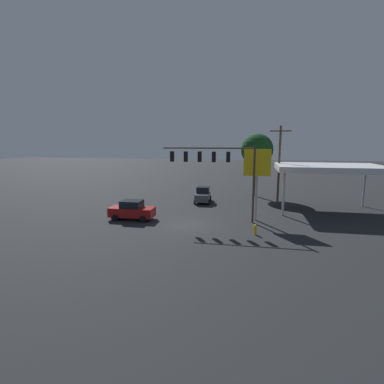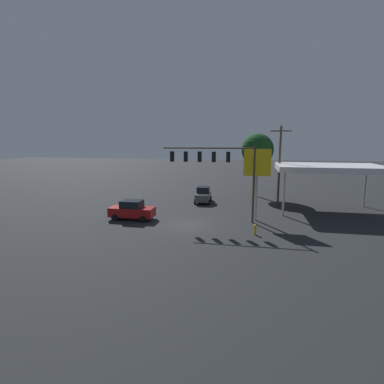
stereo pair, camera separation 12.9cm
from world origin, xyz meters
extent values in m
plane|color=black|center=(0.00, 0.00, 0.00)|extent=(200.00, 200.00, 0.00)
cylinder|color=#473828|center=(-5.89, -1.95, 3.67)|extent=(0.20, 0.20, 7.35)
cylinder|color=#473828|center=(-1.54, -1.95, 7.05)|extent=(8.70, 0.14, 0.14)
cube|color=black|center=(-3.47, -1.95, 6.23)|extent=(0.36, 0.28, 1.00)
sphere|color=#FF4141|center=(-3.47, -2.13, 6.53)|extent=(0.22, 0.22, 0.22)
sphere|color=#392305|center=(-3.47, -2.13, 6.23)|extent=(0.22, 0.22, 0.22)
sphere|color=black|center=(-3.47, -2.13, 5.93)|extent=(0.22, 0.22, 0.22)
cube|color=black|center=(-2.11, -1.95, 6.23)|extent=(0.36, 0.28, 1.00)
sphere|color=#FF4141|center=(-2.11, -2.13, 6.53)|extent=(0.22, 0.22, 0.22)
sphere|color=#392305|center=(-2.11, -2.13, 6.23)|extent=(0.22, 0.22, 0.22)
sphere|color=black|center=(-2.11, -2.13, 5.93)|extent=(0.22, 0.22, 0.22)
cube|color=black|center=(-0.76, -1.95, 6.23)|extent=(0.36, 0.28, 1.00)
sphere|color=#FF4141|center=(-0.76, -2.13, 6.53)|extent=(0.22, 0.22, 0.22)
sphere|color=#392305|center=(-0.76, -2.13, 6.23)|extent=(0.22, 0.22, 0.22)
sphere|color=black|center=(-0.76, -2.13, 5.93)|extent=(0.22, 0.22, 0.22)
cube|color=black|center=(0.60, -1.95, 6.23)|extent=(0.36, 0.28, 1.00)
sphere|color=#FF4141|center=(0.60, -2.13, 6.53)|extent=(0.22, 0.22, 0.22)
sphere|color=#392305|center=(0.60, -2.13, 6.23)|extent=(0.22, 0.22, 0.22)
sphere|color=black|center=(0.60, -2.13, 5.93)|extent=(0.22, 0.22, 0.22)
cube|color=black|center=(1.96, -1.95, 6.23)|extent=(0.36, 0.28, 1.00)
sphere|color=#FF4141|center=(1.96, -2.13, 6.53)|extent=(0.22, 0.22, 0.22)
sphere|color=#392305|center=(1.96, -2.13, 6.23)|extent=(0.22, 0.22, 0.22)
sphere|color=black|center=(1.96, -2.13, 5.93)|extent=(0.22, 0.22, 0.22)
cylinder|color=#473828|center=(-8.84, -10.23, 4.72)|extent=(0.26, 0.26, 9.44)
cube|color=#473828|center=(-8.84, -10.23, 8.84)|extent=(2.40, 0.14, 0.14)
cube|color=silver|center=(-13.91, -8.65, 4.83)|extent=(11.02, 7.63, 0.60)
cube|color=red|center=(-13.91, -12.48, 4.83)|extent=(11.02, 0.06, 0.36)
cylinder|color=#B7B7BC|center=(-18.82, -11.86, 2.26)|extent=(0.24, 0.24, 4.53)
cylinder|color=#B7B7BC|center=(-9.00, -11.86, 2.26)|extent=(0.24, 0.24, 4.53)
cylinder|color=#B7B7BC|center=(-9.00, -5.44, 2.26)|extent=(0.24, 0.24, 4.53)
cylinder|color=#B7B7BC|center=(-6.17, -3.01, 3.47)|extent=(0.24, 0.24, 6.95)
cube|color=yellow|center=(-6.17, -3.01, 5.67)|extent=(2.56, 0.24, 2.56)
cube|color=black|center=(-6.17, -3.14, 5.67)|extent=(1.79, 0.04, 0.90)
cube|color=#474C51|center=(0.29, -10.58, 0.76)|extent=(1.92, 3.89, 0.90)
cube|color=black|center=(0.30, -10.88, 1.59)|extent=(1.66, 1.79, 0.76)
cylinder|color=black|center=(-0.66, -9.40, 0.31)|extent=(0.26, 0.63, 0.62)
cylinder|color=black|center=(1.08, -9.30, 0.31)|extent=(0.26, 0.63, 0.62)
cylinder|color=black|center=(-0.51, -11.87, 0.31)|extent=(0.26, 0.63, 0.62)
cylinder|color=black|center=(1.23, -11.77, 0.31)|extent=(0.26, 0.63, 0.62)
cube|color=maroon|center=(5.84, -0.86, 0.78)|extent=(4.41, 1.82, 0.90)
cube|color=black|center=(5.84, -0.86, 1.58)|extent=(2.01, 1.67, 0.70)
cylinder|color=black|center=(7.26, 0.06, 0.33)|extent=(0.66, 0.22, 0.66)
cylinder|color=black|center=(7.27, -1.78, 0.33)|extent=(0.66, 0.22, 0.66)
cylinder|color=black|center=(4.40, 0.05, 0.33)|extent=(0.66, 0.22, 0.66)
cylinder|color=black|center=(4.41, -1.79, 0.33)|extent=(0.66, 0.22, 0.66)
cylinder|color=#4C331E|center=(-6.34, -16.15, 2.50)|extent=(0.36, 0.36, 4.99)
sphere|color=#143D19|center=(-6.34, -16.15, 6.53)|extent=(4.39, 4.39, 4.39)
cylinder|color=gold|center=(-6.11, 1.76, 0.35)|extent=(0.24, 0.24, 0.70)
sphere|color=gold|center=(-6.11, 1.76, 0.77)|extent=(0.22, 0.22, 0.22)
camera|label=1|loc=(-5.57, 26.31, 7.70)|focal=28.00mm
camera|label=2|loc=(-5.70, 26.28, 7.70)|focal=28.00mm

